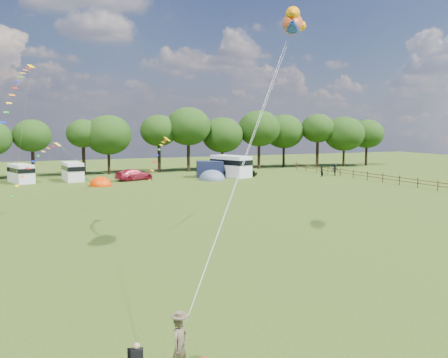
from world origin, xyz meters
name	(u,v)px	position (x,y,z in m)	size (l,w,h in m)	color
ground_plane	(289,276)	(0.00, 0.00, 0.00)	(180.00, 180.00, 0.00)	black
tree_line	(133,132)	(5.30, 54.99, 6.35)	(102.98, 10.98, 10.27)	black
fence	(360,174)	(32.00, 34.50, 0.70)	(0.12, 33.12, 1.20)	#472D19
car_c	(134,175)	(3.20, 45.62, 0.77)	(2.14, 5.10, 1.53)	#A31E31
car_d	(240,171)	(18.53, 44.69, 0.72)	(2.38, 5.26, 1.43)	black
campervan_b	(21,173)	(-10.87, 48.66, 1.28)	(3.35, 5.26, 2.39)	white
campervan_c	(73,171)	(-4.45, 48.41, 1.33)	(2.45, 5.16, 2.47)	white
campervan_d	(231,165)	(17.18, 44.86, 1.63)	(4.56, 6.72, 3.04)	white
tent_orange	(101,186)	(-2.05, 41.08, 0.02)	(2.87, 3.15, 2.25)	#DE3500
tent_greyblue	(212,180)	(13.04, 41.97, 0.02)	(3.64, 3.99, 2.71)	#4F5C72
awning_navy	(210,169)	(14.15, 45.52, 1.14)	(3.65, 2.96, 2.28)	#141933
kite_flyer	(180,346)	(-8.00, -7.09, 0.89)	(0.65, 0.42, 1.77)	brown
camp_chair	(137,357)	(-9.24, -6.86, 0.67)	(0.56, 0.56, 1.13)	#99999E
fish_kite	(293,23)	(2.79, 4.64, 13.16)	(2.61, 3.50, 1.89)	#E3531F
streamer_kite_a	(20,83)	(-11.04, 30.27, 11.26)	(3.37, 5.55, 5.76)	#FFBF00
streamer_kite_b	(40,160)	(-10.13, 20.29, 4.73)	(4.15, 4.63, 3.77)	yellow
streamer_kite_c	(161,151)	(-2.54, 13.28, 5.59)	(3.03, 4.91, 2.77)	#F6FB00
walker_a	(321,171)	(29.21, 39.74, 0.74)	(0.72, 0.44, 1.47)	black
walker_b	(335,170)	(31.92, 40.23, 0.86)	(1.11, 0.52, 1.72)	black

